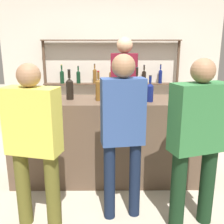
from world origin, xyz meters
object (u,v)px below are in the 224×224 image
object	(u,v)px
customer_right	(197,135)
customer_left	(34,138)
counter_bottle_1	(70,88)
cork_jar	(178,95)
server_behind_counter	(124,85)
customer_center	(123,126)
wine_glass	(204,91)
counter_bottle_3	(150,92)
counter_bottle_0	(99,89)
counter_bottle_2	(137,86)

from	to	relation	value
customer_right	customer_left	size ratio (longest dim) A/B	1.03
counter_bottle_1	customer_right	xyz separation A→B (m)	(1.25, -0.92, -0.27)
counter_bottle_1	customer_right	distance (m)	1.58
cork_jar	customer_right	distance (m)	0.81
server_behind_counter	customer_left	world-z (taller)	server_behind_counter
server_behind_counter	customer_center	world-z (taller)	server_behind_counter
wine_glass	server_behind_counter	world-z (taller)	server_behind_counter
cork_jar	counter_bottle_3	bearing A→B (deg)	179.81
customer_left	customer_right	bearing A→B (deg)	-76.03
server_behind_counter	wine_glass	bearing A→B (deg)	50.52
counter_bottle_0	counter_bottle_2	size ratio (longest dim) A/B	0.93
cork_jar	customer_left	world-z (taller)	customer_left
counter_bottle_0	counter_bottle_1	world-z (taller)	counter_bottle_1
wine_glass	customer_left	xyz separation A→B (m)	(-1.74, -0.76, -0.28)
cork_jar	customer_right	size ratio (longest dim) A/B	0.10
counter_bottle_0	customer_center	distance (m)	0.79
counter_bottle_3	customer_left	world-z (taller)	customer_left
counter_bottle_1	customer_left	world-z (taller)	customer_left
counter_bottle_0	server_behind_counter	size ratio (longest dim) A/B	0.20
server_behind_counter	customer_left	xyz separation A→B (m)	(-0.89, -1.75, -0.19)
wine_glass	customer_center	bearing A→B (deg)	-146.66
server_behind_counter	counter_bottle_1	bearing A→B (deg)	-30.14
cork_jar	customer_center	size ratio (longest dim) A/B	0.10
counter_bottle_3	customer_right	bearing A→B (deg)	-68.34
counter_bottle_3	customer_left	bearing A→B (deg)	-145.30
counter_bottle_1	counter_bottle_2	size ratio (longest dim) A/B	0.96
customer_left	cork_jar	bearing A→B (deg)	-47.60
counter_bottle_0	counter_bottle_2	bearing A→B (deg)	20.90
server_behind_counter	customer_right	size ratio (longest dim) A/B	1.13
wine_glass	server_behind_counter	size ratio (longest dim) A/B	0.09
counter_bottle_1	server_behind_counter	distance (m)	1.09
wine_glass	cork_jar	world-z (taller)	wine_glass
counter_bottle_3	customer_right	xyz separation A→B (m)	(0.31, -0.79, -0.25)
counter_bottle_2	cork_jar	size ratio (longest dim) A/B	2.34
counter_bottle_2	customer_left	xyz separation A→B (m)	(-1.00, -1.02, -0.30)
server_behind_counter	counter_bottle_2	bearing A→B (deg)	18.81
counter_bottle_2	counter_bottle_3	distance (m)	0.27
customer_right	cork_jar	bearing A→B (deg)	-18.55
counter_bottle_0	cork_jar	xyz separation A→B (m)	(0.91, -0.07, -0.06)
counter_bottle_1	counter_bottle_3	world-z (taller)	counter_bottle_1
counter_bottle_3	cork_jar	xyz separation A→B (m)	(0.32, -0.00, -0.04)
counter_bottle_1	wine_glass	bearing A→B (deg)	-5.95
counter_bottle_0	customer_right	size ratio (longest dim) A/B	0.22
counter_bottle_0	customer_left	size ratio (longest dim) A/B	0.23
counter_bottle_3	wine_glass	xyz separation A→B (m)	(0.61, -0.02, 0.01)
wine_glass	customer_right	distance (m)	0.86
server_behind_counter	customer_center	bearing A→B (deg)	6.38
counter_bottle_2	customer_left	size ratio (longest dim) A/B	0.24
counter_bottle_2	wine_glass	bearing A→B (deg)	-19.82
counter_bottle_0	counter_bottle_2	world-z (taller)	counter_bottle_2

